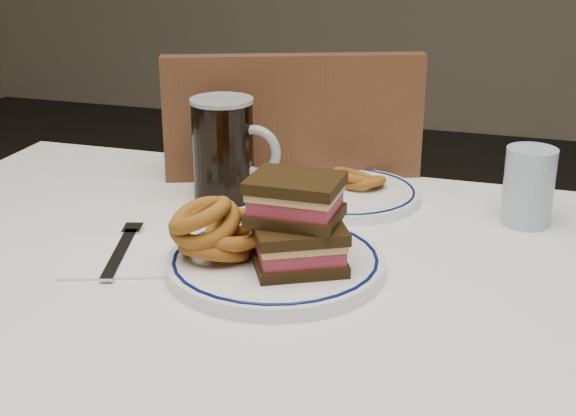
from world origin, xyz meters
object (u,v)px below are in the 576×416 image
(chair_far, at_px, (289,263))
(far_plate, at_px, (345,194))
(reuben_sandwich, at_px, (297,223))
(beer_mug, at_px, (225,149))
(main_plate, at_px, (275,263))

(chair_far, height_order, far_plate, chair_far)
(reuben_sandwich, relative_size, far_plate, 0.59)
(beer_mug, bearing_deg, reuben_sandwich, -52.10)
(main_plate, xyz_separation_m, far_plate, (0.03, 0.29, -0.00))
(chair_far, height_order, main_plate, chair_far)
(chair_far, bearing_deg, far_plate, -51.46)
(beer_mug, bearing_deg, main_plate, -55.81)
(reuben_sandwich, bearing_deg, beer_mug, 127.90)
(far_plate, bearing_deg, chair_far, 128.54)
(far_plate, bearing_deg, reuben_sandwich, -88.47)
(main_plate, bearing_deg, chair_far, 105.02)
(chair_far, bearing_deg, main_plate, -74.98)
(main_plate, height_order, reuben_sandwich, reuben_sandwich)
(main_plate, height_order, beer_mug, beer_mug)
(reuben_sandwich, distance_m, far_plate, 0.31)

